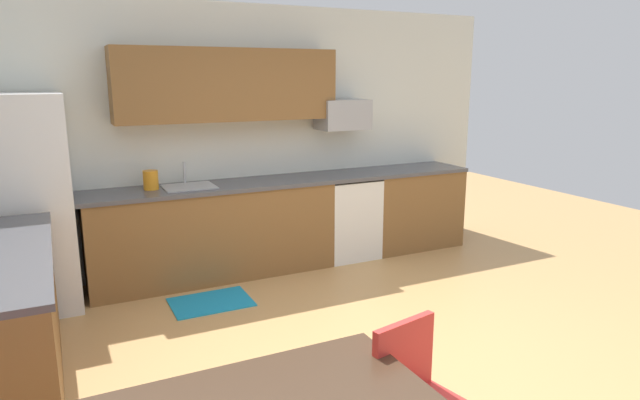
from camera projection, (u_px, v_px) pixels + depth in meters
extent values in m
plane|color=tan|center=(383.00, 369.00, 3.82)|extent=(12.00, 12.00, 0.00)
cube|color=silver|center=(252.00, 137.00, 5.84)|extent=(5.80, 0.10, 2.70)
cube|color=brown|center=(214.00, 233.00, 5.50)|extent=(2.41, 0.60, 0.90)
cube|color=brown|center=(410.00, 209.00, 6.52)|extent=(1.14, 0.60, 0.90)
cube|color=brown|center=(4.00, 328.00, 3.43)|extent=(0.60, 2.00, 0.90)
cube|color=#4C4C51|center=(264.00, 183.00, 5.63)|extent=(4.80, 0.64, 0.04)
cube|color=brown|center=(228.00, 85.00, 5.40)|extent=(2.20, 0.34, 0.70)
cube|color=white|center=(23.00, 205.00, 4.62)|extent=(0.76, 0.70, 1.85)
cube|color=white|center=(346.00, 217.00, 6.15)|extent=(0.60, 0.60, 0.88)
cube|color=black|center=(346.00, 177.00, 6.05)|extent=(0.60, 0.60, 0.03)
cube|color=#9EA0A5|center=(343.00, 115.00, 5.99)|extent=(0.54, 0.36, 0.32)
cube|color=#A5A8AD|center=(189.00, 193.00, 5.31)|extent=(0.48, 0.40, 0.14)
cylinder|color=#B2B5BA|center=(184.00, 174.00, 5.43)|extent=(0.02, 0.02, 0.24)
cube|color=red|center=(403.00, 360.00, 2.65)|extent=(0.38, 0.12, 0.40)
cube|color=#198CBF|center=(211.00, 302.00, 4.93)|extent=(0.70, 0.50, 0.01)
cylinder|color=orange|center=(151.00, 181.00, 5.18)|extent=(0.14, 0.14, 0.20)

